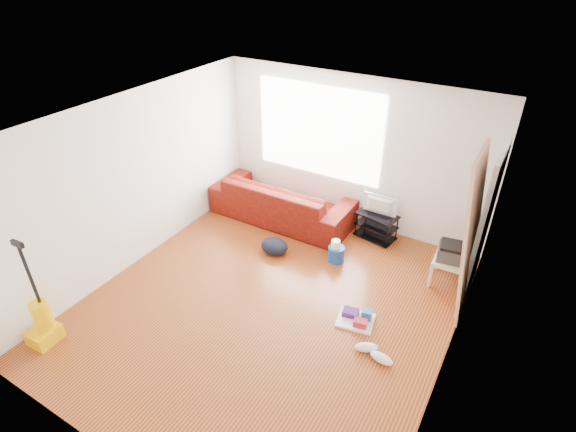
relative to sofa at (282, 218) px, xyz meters
The scene contains 13 objects.
room 2.43m from the sofa, 59.72° to the right, with size 4.51×5.01×2.51m.
sofa is the anchor object (origin of this frame).
tv_stand 1.66m from the sofa, ahead, with size 0.69×0.47×0.44m.
tv 1.75m from the sofa, ahead, with size 0.55×0.07×0.32m, color black.
side_table 2.96m from the sofa, ahead, with size 0.52×0.52×0.41m.
printer 2.99m from the sofa, ahead, with size 0.49×0.41×0.23m.
bucket 1.47m from the sofa, 25.13° to the right, with size 0.25×0.25×0.25m, color #143E92.
toilet_paper 1.48m from the sofa, 25.92° to the right, with size 0.13×0.13×0.12m, color white.
cleaning_tray 2.68m from the sofa, 37.98° to the right, with size 0.52×0.45×0.16m.
backpack 1.01m from the sofa, 65.64° to the right, with size 0.43×0.34×0.24m, color black.
sneakers 3.25m from the sofa, 39.63° to the right, with size 0.51×0.26×0.12m.
vacuum 3.98m from the sofa, 104.89° to the right, with size 0.32×0.36×1.42m.
door_panel 3.18m from the sofa, 12.37° to the right, with size 0.04×0.88×2.20m, color #BB7D52.
Camera 1 is at (2.50, -3.74, 4.17)m, focal length 28.00 mm.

